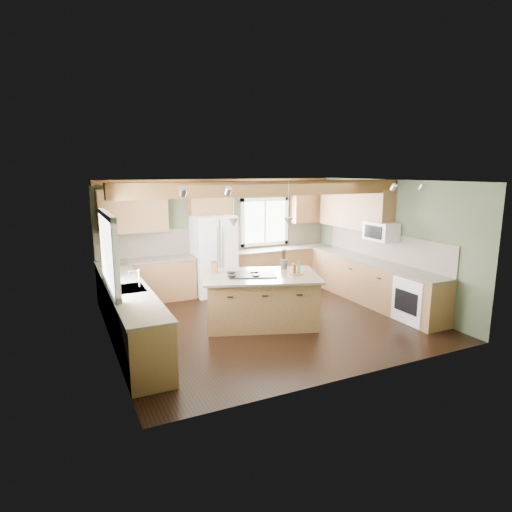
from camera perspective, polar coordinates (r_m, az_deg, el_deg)
name	(u,v)px	position (r m, az deg, el deg)	size (l,w,h in m)	color
floor	(268,320)	(8.16, 1.58, -8.59)	(5.60, 5.60, 0.00)	black
ceiling	(269,181)	(7.67, 1.68, 9.98)	(5.60, 5.60, 0.00)	silver
wall_back	(220,235)	(10.07, -4.82, 2.85)	(5.60, 5.60, 0.00)	#484E37
wall_left	(107,268)	(7.03, -19.19, -1.47)	(5.00, 5.00, 0.00)	#484E37
wall_right	(387,242)	(9.40, 17.05, 1.78)	(5.00, 5.00, 0.00)	#484E37
ceiling_beam	(270,188)	(7.63, 1.87, 9.00)	(5.55, 0.26, 0.26)	brown
soffit_trim	(221,181)	(9.87, -4.74, 9.91)	(5.55, 0.20, 0.10)	brown
backsplash_back	(220,239)	(10.07, -4.78, 2.34)	(5.58, 0.03, 0.58)	brown
backsplash_right	(384,246)	(9.44, 16.75, 1.28)	(0.03, 3.70, 0.58)	brown
base_cab_back_left	(147,281)	(9.49, -14.28, -3.30)	(2.02, 0.60, 0.88)	brown
counter_back_left	(146,260)	(9.38, -14.42, -0.58)	(2.06, 0.64, 0.04)	#4D4638
base_cab_back_right	(281,267)	(10.57, 3.42, -1.46)	(2.62, 0.60, 0.88)	brown
counter_back_right	(282,249)	(10.48, 3.45, 0.99)	(2.66, 0.64, 0.04)	#4D4638
base_cab_left	(130,317)	(7.34, -16.45, -7.75)	(0.60, 3.70, 0.88)	brown
counter_left	(128,289)	(7.21, -16.66, -4.29)	(0.64, 3.74, 0.04)	#4D4638
base_cab_right	(372,283)	(9.41, 15.18, -3.46)	(0.60, 3.70, 0.88)	brown
counter_right	(373,262)	(9.31, 15.33, -0.72)	(0.64, 3.74, 0.04)	#4D4638
upper_cab_back_left	(133,211)	(9.32, -16.10, 5.79)	(1.40, 0.35, 0.90)	brown
upper_cab_over_fridge	(210,199)	(9.72, -6.21, 7.56)	(0.96, 0.35, 0.70)	brown
upper_cab_right	(355,208)	(9.89, 13.00, 6.24)	(0.35, 2.20, 0.90)	brown
upper_cab_back_corner	(308,204)	(10.86, 6.97, 6.88)	(0.90, 0.35, 0.90)	brown
window_left	(107,251)	(7.03, -19.21, 0.61)	(0.04, 1.60, 1.05)	white
window_back	(264,222)	(10.47, 1.11, 4.60)	(1.10, 0.04, 1.00)	white
sink	(128,289)	(7.21, -16.66, -4.25)	(0.50, 0.65, 0.03)	#262628
faucet	(139,279)	(7.20, -15.31, -3.00)	(0.02, 0.02, 0.28)	#B2B2B7
dishwasher	(147,346)	(6.14, -14.39, -11.56)	(0.60, 0.60, 0.84)	white
oven	(418,300)	(8.50, 20.81, -5.47)	(0.60, 0.72, 0.84)	white
microwave	(381,231)	(9.18, 16.33, 3.18)	(0.40, 0.70, 0.38)	white
pendant_left	(234,223)	(7.56, -2.99, 4.48)	(0.18, 0.18, 0.16)	#B2B2B7
pendant_right	(288,222)	(7.67, 4.30, 4.56)	(0.18, 0.18, 0.16)	#B2B2B7
refrigerator	(214,255)	(9.69, -5.65, 0.10)	(0.90, 0.74, 1.80)	white
island	(261,300)	(7.90, 0.66, -5.90)	(1.94, 1.19, 0.88)	olive
island_top	(261,276)	(7.77, 0.67, -2.66)	(2.07, 1.32, 0.04)	#4D4638
cooktop	(252,274)	(7.75, -0.52, -2.48)	(0.84, 0.56, 0.02)	black
knife_block	(214,268)	(7.90, -5.60, -1.61)	(0.12, 0.09, 0.20)	brown
utensil_crock	(284,264)	(8.27, 3.73, -1.08)	(0.13, 0.13, 0.17)	#37302C
bottle_tray	(296,268)	(7.83, 5.41, -1.61)	(0.25, 0.25, 0.23)	brown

